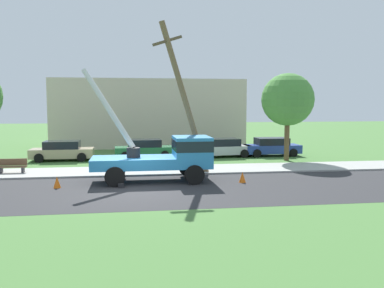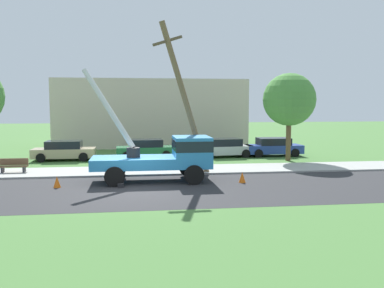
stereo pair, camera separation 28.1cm
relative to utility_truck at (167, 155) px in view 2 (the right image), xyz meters
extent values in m
plane|color=#477538|center=(-1.68, 9.73, -1.41)|extent=(120.00, 120.00, 0.00)
cube|color=#2B2B2D|center=(-1.68, -2.27, -1.40)|extent=(80.00, 7.70, 0.01)
cube|color=#9E9E99|center=(-1.68, 3.29, -1.36)|extent=(80.00, 3.41, 0.10)
cube|color=#2D84C6|center=(-1.80, -0.02, -0.38)|extent=(4.31, 2.42, 0.55)
cube|color=#2D84C6|center=(1.30, -0.01, 0.14)|extent=(1.91, 2.41, 1.60)
cube|color=#19232D|center=(1.30, -0.01, 0.49)|extent=(1.93, 2.43, 0.56)
cylinder|color=black|center=(-1.78, -0.02, 0.14)|extent=(0.70, 0.70, 0.50)
cylinder|color=silver|center=(-3.06, 0.62, 2.44)|extent=(2.89, 1.64, 4.26)
cube|color=black|center=(-2.40, -1.48, -1.31)|extent=(0.30, 0.30, 0.20)
cube|color=black|center=(-2.41, 1.42, -1.31)|extent=(0.30, 0.30, 0.20)
cylinder|color=black|center=(1.26, -1.21, -0.91)|extent=(1.00, 0.30, 1.00)
cylinder|color=black|center=(1.25, 1.19, -0.91)|extent=(1.00, 0.30, 1.00)
cylinder|color=black|center=(-2.71, -1.23, -0.91)|extent=(1.00, 0.30, 1.00)
cylinder|color=black|center=(-2.72, 1.17, -0.91)|extent=(1.00, 0.30, 1.00)
cylinder|color=brown|center=(1.16, 1.63, 2.85)|extent=(3.09, 1.48, 8.63)
cube|color=brown|center=(0.13, 1.22, 6.09)|extent=(1.69, 0.80, 0.73)
cone|color=orange|center=(3.81, -1.04, -1.13)|extent=(0.36, 0.36, 0.56)
cone|color=orange|center=(-5.48, -1.09, -1.13)|extent=(0.36, 0.36, 0.56)
cone|color=orange|center=(1.51, 1.34, -1.13)|extent=(0.36, 0.36, 0.56)
cube|color=tan|center=(-6.85, 9.02, -0.86)|extent=(4.42, 1.85, 0.65)
cube|color=black|center=(-6.85, 9.02, -0.26)|extent=(2.48, 1.69, 0.55)
cylinder|color=black|center=(-5.39, 8.14, -1.09)|extent=(0.64, 0.22, 0.64)
cylinder|color=black|center=(-5.41, 9.94, -1.09)|extent=(0.64, 0.22, 0.64)
cylinder|color=black|center=(-8.29, 8.10, -1.09)|extent=(0.64, 0.22, 0.64)
cylinder|color=black|center=(-8.32, 9.90, -1.09)|extent=(0.64, 0.22, 0.64)
cube|color=#1E6638|center=(-0.94, 9.50, -0.86)|extent=(4.48, 1.99, 0.65)
cube|color=black|center=(-0.94, 9.50, -0.26)|extent=(2.54, 1.76, 0.55)
cylinder|color=black|center=(0.55, 8.67, -1.09)|extent=(0.64, 0.22, 0.64)
cylinder|color=black|center=(0.47, 10.47, -1.09)|extent=(0.64, 0.22, 0.64)
cylinder|color=black|center=(-2.35, 8.54, -1.09)|extent=(0.64, 0.22, 0.64)
cylinder|color=black|center=(-2.43, 10.34, -1.09)|extent=(0.64, 0.22, 0.64)
cube|color=#B7B7BF|center=(5.07, 9.39, -0.86)|extent=(4.55, 2.21, 0.65)
cube|color=black|center=(5.07, 9.39, -0.26)|extent=(2.61, 1.88, 0.55)
cylinder|color=black|center=(6.60, 8.63, -1.09)|extent=(0.64, 0.22, 0.64)
cylinder|color=black|center=(6.43, 10.43, -1.09)|extent=(0.64, 0.22, 0.64)
cylinder|color=black|center=(3.71, 8.36, -1.09)|extent=(0.64, 0.22, 0.64)
cylinder|color=black|center=(3.54, 10.15, -1.09)|extent=(0.64, 0.22, 0.64)
cube|color=#263F99|center=(9.06, 9.51, -0.86)|extent=(4.41, 1.82, 0.65)
cube|color=black|center=(9.06, 9.51, -0.26)|extent=(2.47, 1.67, 0.55)
cylinder|color=black|center=(10.50, 8.61, -1.09)|extent=(0.64, 0.22, 0.64)
cylinder|color=black|center=(10.51, 10.41, -1.09)|extent=(0.64, 0.22, 0.64)
cylinder|color=black|center=(7.60, 8.62, -1.09)|extent=(0.64, 0.22, 0.64)
cylinder|color=black|center=(7.61, 10.42, -1.09)|extent=(0.64, 0.22, 0.64)
cube|color=brown|center=(-8.75, 3.29, -0.96)|extent=(1.60, 0.44, 0.06)
cube|color=brown|center=(-8.75, 3.49, -0.71)|extent=(1.60, 0.06, 0.40)
cube|color=#333338|center=(-9.35, 3.29, -1.18)|extent=(0.10, 0.40, 0.45)
cube|color=#333338|center=(-8.15, 3.29, -1.18)|extent=(0.10, 0.40, 0.45)
cylinder|color=brown|center=(9.22, 6.75, 0.64)|extent=(0.36, 0.36, 4.10)
sphere|color=#4C8C3D|center=(9.22, 6.75, 2.99)|extent=(3.75, 3.75, 3.75)
cube|color=beige|center=(-0.18, 18.98, 1.79)|extent=(18.00, 6.00, 6.40)
camera|label=1|loc=(-1.84, -21.50, 2.64)|focal=38.45mm
camera|label=2|loc=(-1.56, -21.54, 2.64)|focal=38.45mm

